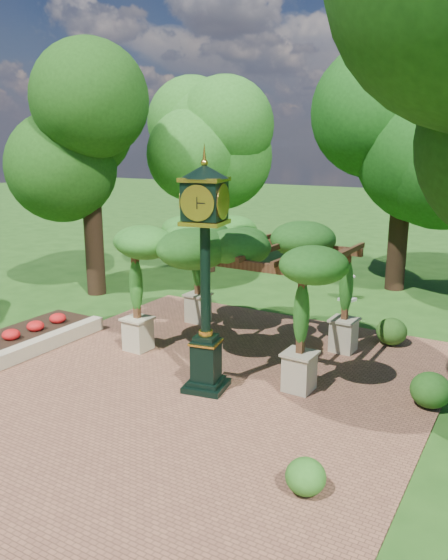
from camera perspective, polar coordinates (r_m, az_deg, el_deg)
The scene contains 13 objects.
ground at distance 11.72m, azimuth -6.40°, elevation -13.10°, with size 120.00×120.00×0.00m, color #1E4714.
brick_plaza at distance 12.44m, azimuth -3.59°, elevation -11.26°, with size 10.00×12.00×0.04m, color brown.
border_wall at distance 14.95m, azimuth -19.59°, elevation -6.87°, with size 0.35×5.00×0.40m, color #C6B793.
flower_bed at distance 15.63m, azimuth -21.72°, elevation -6.24°, with size 1.50×5.00×0.36m, color red.
pedestal_clock at distance 11.44m, azimuth -1.99°, elevation 2.20°, with size 1.15×1.15×4.99m.
pergola at distance 13.78m, azimuth 1.80°, elevation 3.35°, with size 5.45×3.51×3.38m.
sundial at distance 19.49m, azimuth 12.81°, elevation -0.99°, with size 0.59×0.59×0.90m.
shrub_front at distance 9.06m, azimuth 8.53°, elevation -19.65°, with size 0.64×0.64×0.57m, color #29621C.
shrub_mid at distance 12.20m, azimuth 20.78°, elevation -10.71°, with size 0.82×0.82×0.74m, color #245718.
shrub_back at distance 15.47m, azimuth 17.11°, elevation -5.16°, with size 0.82×0.82×0.73m, color #2D5D1B.
tree_west_near at distance 19.84m, azimuth -14.04°, elevation 14.48°, with size 3.75×3.75×8.22m.
tree_west_far at distance 22.96m, azimuth -1.87°, elevation 13.98°, with size 4.42×4.42×7.74m.
tree_north at distance 20.95m, azimuth 18.48°, elevation 14.15°, with size 4.64×4.64×8.19m.
Camera 1 is at (6.37, -8.27, 5.33)m, focal length 35.00 mm.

